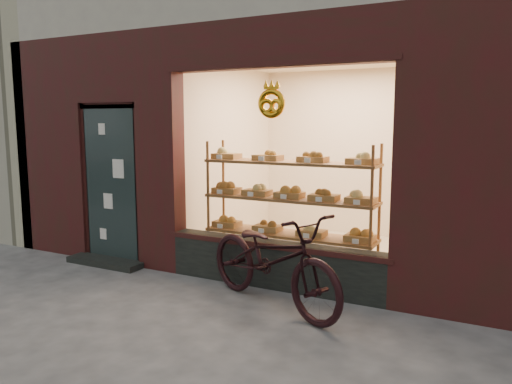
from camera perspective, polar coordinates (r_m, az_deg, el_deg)
The scene contains 3 objects.
ground at distance 4.64m, azimuth -15.11°, elevation -17.18°, with size 90.00×90.00×0.00m, color #4B4B4E.
display_shelf at distance 6.21m, azimuth 3.83°, elevation -2.01°, with size 2.20×0.45×1.70m.
bicycle at distance 5.29m, azimuth 1.88°, elevation -7.64°, with size 0.69×1.98×1.04m, color black.
Camera 1 is at (2.88, -3.06, 1.97)m, focal length 35.00 mm.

